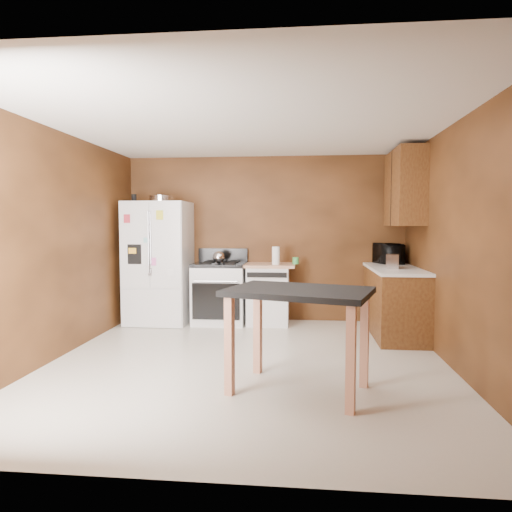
# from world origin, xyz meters

# --- Properties ---
(floor) EXTENTS (4.50, 4.50, 0.00)m
(floor) POSITION_xyz_m (0.00, 0.00, 0.00)
(floor) COLOR beige
(floor) RESTS_ON ground
(ceiling) EXTENTS (4.50, 4.50, 0.00)m
(ceiling) POSITION_xyz_m (0.00, 0.00, 2.50)
(ceiling) COLOR white
(ceiling) RESTS_ON ground
(wall_back) EXTENTS (4.20, 0.00, 4.20)m
(wall_back) POSITION_xyz_m (0.00, 2.25, 1.25)
(wall_back) COLOR brown
(wall_back) RESTS_ON ground
(wall_front) EXTENTS (4.20, 0.00, 4.20)m
(wall_front) POSITION_xyz_m (0.00, -2.25, 1.25)
(wall_front) COLOR brown
(wall_front) RESTS_ON ground
(wall_left) EXTENTS (0.00, 4.50, 4.50)m
(wall_left) POSITION_xyz_m (-2.10, 0.00, 1.25)
(wall_left) COLOR brown
(wall_left) RESTS_ON ground
(wall_right) EXTENTS (0.00, 4.50, 4.50)m
(wall_right) POSITION_xyz_m (2.10, 0.00, 1.25)
(wall_right) COLOR brown
(wall_right) RESTS_ON ground
(roasting_pan) EXTENTS (0.36, 0.36, 0.09)m
(roasting_pan) POSITION_xyz_m (-1.49, 1.86, 1.85)
(roasting_pan) COLOR silver
(roasting_pan) RESTS_ON refrigerator
(pen_cup) EXTENTS (0.07, 0.07, 0.11)m
(pen_cup) POSITION_xyz_m (-1.88, 1.78, 1.85)
(pen_cup) COLOR black
(pen_cup) RESTS_ON refrigerator
(kettle) EXTENTS (0.18, 0.18, 0.18)m
(kettle) POSITION_xyz_m (-0.64, 1.86, 0.99)
(kettle) COLOR silver
(kettle) RESTS_ON gas_range
(paper_towel) EXTENTS (0.13, 0.13, 0.26)m
(paper_towel) POSITION_xyz_m (0.20, 1.83, 1.02)
(paper_towel) COLOR white
(paper_towel) RESTS_ON dishwasher
(green_canister) EXTENTS (0.10, 0.10, 0.10)m
(green_canister) POSITION_xyz_m (0.48, 1.96, 0.94)
(green_canister) COLOR green
(green_canister) RESTS_ON dishwasher
(toaster) EXTENTS (0.21, 0.28, 0.19)m
(toaster) POSITION_xyz_m (1.74, 1.33, 0.99)
(toaster) COLOR silver
(toaster) RESTS_ON right_cabinets
(microwave) EXTENTS (0.47, 0.56, 0.27)m
(microwave) POSITION_xyz_m (1.82, 2.04, 1.03)
(microwave) COLOR black
(microwave) RESTS_ON right_cabinets
(refrigerator) EXTENTS (0.90, 0.80, 1.80)m
(refrigerator) POSITION_xyz_m (-1.55, 1.86, 0.90)
(refrigerator) COLOR white
(refrigerator) RESTS_ON ground
(gas_range) EXTENTS (0.76, 0.68, 1.10)m
(gas_range) POSITION_xyz_m (-0.64, 1.92, 0.46)
(gas_range) COLOR white
(gas_range) RESTS_ON ground
(dishwasher) EXTENTS (0.78, 0.63, 0.89)m
(dishwasher) POSITION_xyz_m (0.08, 1.95, 0.45)
(dishwasher) COLOR white
(dishwasher) RESTS_ON ground
(right_cabinets) EXTENTS (0.63, 1.58, 2.45)m
(right_cabinets) POSITION_xyz_m (1.84, 1.48, 0.91)
(right_cabinets) COLOR brown
(right_cabinets) RESTS_ON ground
(island) EXTENTS (1.39, 1.12, 0.91)m
(island) POSITION_xyz_m (0.54, -0.75, 0.77)
(island) COLOR black
(island) RESTS_ON ground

